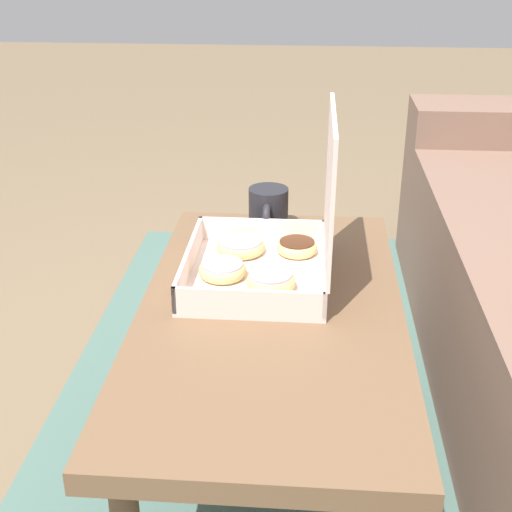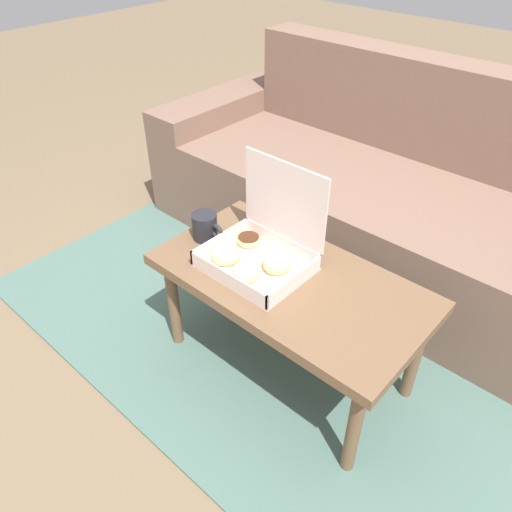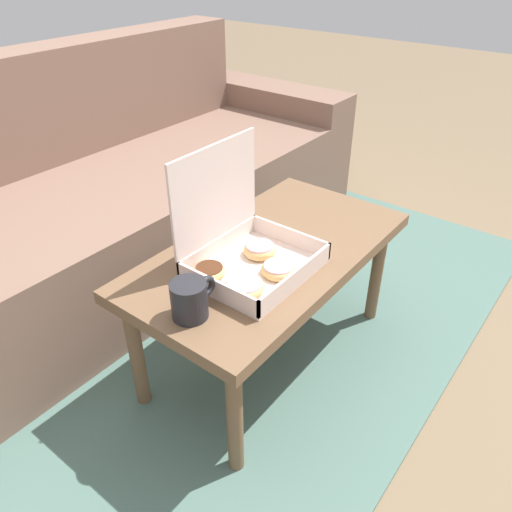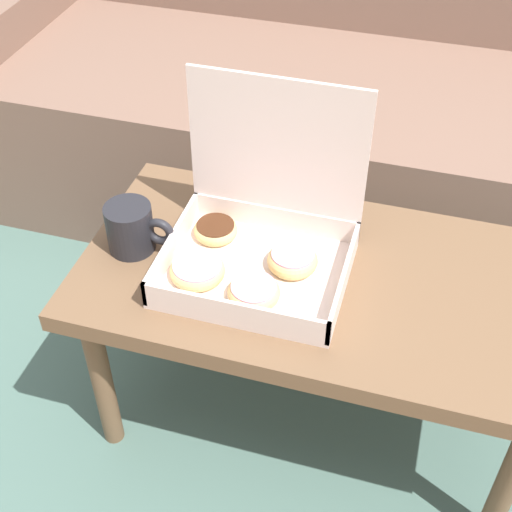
% 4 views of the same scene
% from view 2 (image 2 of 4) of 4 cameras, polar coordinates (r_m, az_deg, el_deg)
% --- Properties ---
extents(ground_plane, '(12.00, 12.00, 0.00)m').
position_cam_2_polar(ground_plane, '(2.03, 4.26, -11.67)').
color(ground_plane, '#756047').
extents(area_rug, '(2.69, 1.82, 0.01)m').
position_cam_2_polar(area_rug, '(2.20, 9.17, -7.07)').
color(area_rug, '#4C6B60').
rests_on(area_rug, ground_plane).
extents(couch, '(2.57, 0.87, 0.90)m').
position_cam_2_polar(couch, '(2.40, 17.09, 5.00)').
color(couch, '#7A5B4C').
rests_on(couch, ground_plane).
extents(coffee_table, '(0.94, 0.50, 0.45)m').
position_cam_2_polar(coffee_table, '(1.72, 3.86, -3.78)').
color(coffee_table, brown).
rests_on(coffee_table, ground_plane).
extents(pastry_box, '(0.35, 0.29, 0.35)m').
position_cam_2_polar(pastry_box, '(1.71, 0.35, 0.90)').
color(pastry_box, silver).
rests_on(pastry_box, coffee_table).
extents(coffee_mug, '(0.14, 0.09, 0.10)m').
position_cam_2_polar(coffee_mug, '(1.84, -5.79, 3.37)').
color(coffee_mug, '#232328').
rests_on(coffee_mug, coffee_table).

